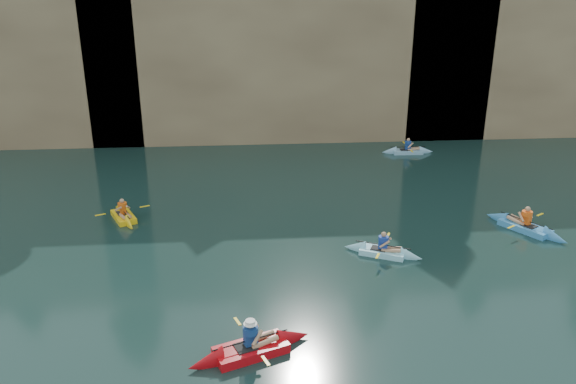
{
  "coord_description": "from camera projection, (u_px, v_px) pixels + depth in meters",
  "views": [
    {
      "loc": [
        -1.01,
        -11.71,
        9.29
      ],
      "look_at": [
        0.34,
        5.03,
        3.0
      ],
      "focal_mm": 35.0,
      "sensor_mm": 36.0,
      "label": 1
    }
  ],
  "objects": [
    {
      "name": "kayaker_ltblue_mid",
      "position": [
        407.0,
        151.0,
        32.43
      ],
      "size": [
        3.0,
        2.25,
        1.13
      ],
      "rotation": [
        0.0,
        0.0,
        -0.03
      ],
      "color": "#7DB0D1",
      "rests_on": "ground"
    },
    {
      "name": "sea_cave_center",
      "position": [
        194.0,
        118.0,
        33.89
      ],
      "size": [
        3.5,
        1.0,
        3.2
      ],
      "primitive_type": "cube",
      "color": "black",
      "rests_on": "ground"
    },
    {
      "name": "main_kayaker",
      "position": [
        251.0,
        349.0,
        14.88
      ],
      "size": [
        3.51,
        2.22,
        1.29
      ],
      "rotation": [
        0.0,
        0.0,
        0.37
      ],
      "color": "red",
      "rests_on": "ground"
    },
    {
      "name": "cliff_slab_center",
      "position": [
        292.0,
        46.0,
        33.51
      ],
      "size": [
        24.0,
        2.4,
        11.4
      ],
      "primitive_type": "cube",
      "color": "#98825C",
      "rests_on": "ground"
    },
    {
      "name": "kayaker_blue_east",
      "position": [
        525.0,
        227.0,
        22.36
      ],
      "size": [
        2.53,
        3.39,
        1.26
      ],
      "rotation": [
        0.0,
        0.0,
        2.13
      ],
      "color": "#3E91D5",
      "rests_on": "ground"
    },
    {
      "name": "kayaker_yellow",
      "position": [
        124.0,
        216.0,
        23.41
      ],
      "size": [
        2.08,
        2.8,
        1.14
      ],
      "rotation": [
        0.0,
        0.0,
        -1.13
      ],
      "color": "yellow",
      "rests_on": "ground"
    },
    {
      "name": "sea_cave_east",
      "position": [
        421.0,
        104.0,
        34.72
      ],
      "size": [
        5.0,
        1.0,
        4.5
      ],
      "primitive_type": "cube",
      "color": "black",
      "rests_on": "ground"
    },
    {
      "name": "kayaker_ltblue_near",
      "position": [
        383.0,
        251.0,
        20.35
      ],
      "size": [
        2.87,
        2.06,
        1.12
      ],
      "rotation": [
        0.0,
        0.0,
        -0.44
      ],
      "color": "#96E4FB",
      "rests_on": "ground"
    },
    {
      "name": "cliff",
      "position": [
        255.0,
        31.0,
        40.16
      ],
      "size": [
        70.0,
        16.0,
        12.0
      ],
      "primitive_type": "cube",
      "color": "tan",
      "rests_on": "ground"
    },
    {
      "name": "ground",
      "position": [
        291.0,
        372.0,
        14.27
      ],
      "size": [
        160.0,
        160.0,
        0.0
      ],
      "primitive_type": "plane",
      "color": "black",
      "rests_on": "ground"
    }
  ]
}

